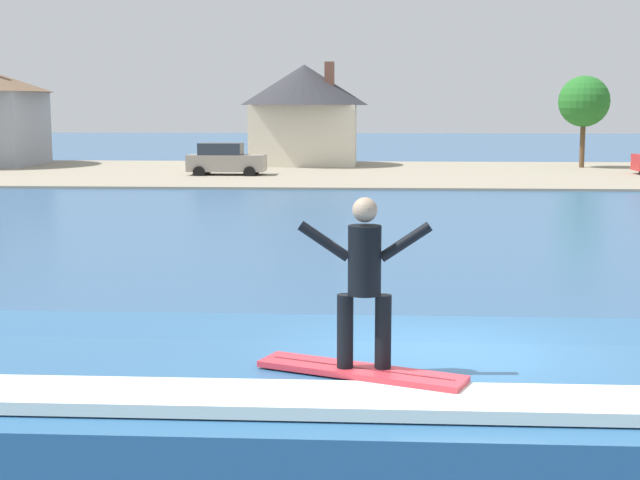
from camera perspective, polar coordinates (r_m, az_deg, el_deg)
The scene contains 8 objects.
ground_plane at distance 10.68m, azimuth 7.03°, elevation -12.55°, with size 260.00×260.00×0.00m, color #305986.
wave_crest at distance 10.12m, azimuth -2.02°, elevation -10.29°, with size 10.76×4.65×1.20m.
surfboard at distance 9.09m, azimuth 2.52°, elevation -8.06°, with size 2.08×1.19×0.06m.
surfer at distance 8.89m, azimuth 2.75°, elevation -2.09°, with size 1.29×0.32×1.66m.
shoreline_bank at distance 53.29m, azimuth 4.12°, elevation 4.13°, with size 120.00×21.25×0.12m.
car_near_shore at distance 51.18m, azimuth -5.84°, elevation 4.94°, with size 4.22×2.14×1.86m.
house_small_cottage at distance 59.70m, azimuth -0.97°, elevation 8.12°, with size 8.15×8.15×6.61m.
tree_short_bushy at distance 59.32m, azimuth 15.92°, elevation 8.18°, with size 3.11×3.11×5.71m.
Camera 1 is at (-0.69, -9.97, 3.76)m, focal length 52.06 mm.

